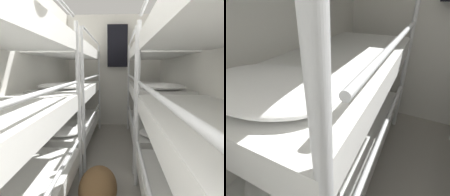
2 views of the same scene
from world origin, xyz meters
TOP-DOWN VIEW (x-y plane):
  - bunk_stack_left_far at (-0.69, 3.32)m, footprint 0.76×1.76m

SIDE VIEW (x-z plane):
  - bunk_stack_left_far at x=-0.69m, z-range 0.06..1.94m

